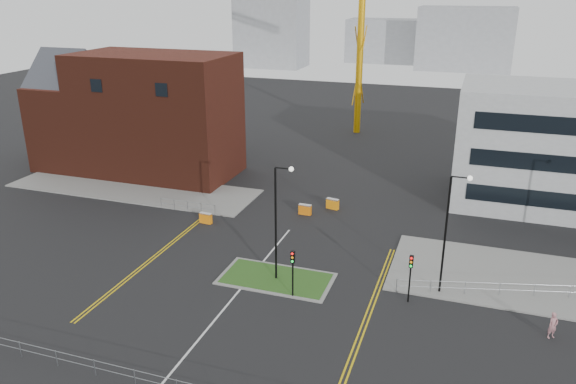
% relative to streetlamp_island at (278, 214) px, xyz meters
% --- Properties ---
extents(ground, '(200.00, 200.00, 0.00)m').
position_rel_streetlamp_island_xyz_m(ground, '(-2.22, -8.00, -5.41)').
color(ground, black).
rests_on(ground, ground).
extents(pavement_left, '(28.00, 8.00, 0.12)m').
position_rel_streetlamp_island_xyz_m(pavement_left, '(-22.22, 14.00, -5.35)').
color(pavement_left, slate).
rests_on(pavement_left, ground).
extents(pavement_right, '(24.00, 10.00, 0.12)m').
position_rel_streetlamp_island_xyz_m(pavement_right, '(19.78, 6.00, -5.35)').
color(pavement_right, slate).
rests_on(pavement_right, ground).
extents(island_kerb, '(8.60, 4.60, 0.08)m').
position_rel_streetlamp_island_xyz_m(island_kerb, '(-0.22, 0.00, -5.37)').
color(island_kerb, slate).
rests_on(island_kerb, ground).
extents(grass_island, '(8.00, 4.00, 0.12)m').
position_rel_streetlamp_island_xyz_m(grass_island, '(-0.22, 0.00, -5.35)').
color(grass_island, '#2A551C').
rests_on(grass_island, ground).
extents(brick_building, '(24.20, 10.07, 14.24)m').
position_rel_streetlamp_island_xyz_m(brick_building, '(-25.19, 20.00, 1.44)').
color(brick_building, '#4B1D12').
rests_on(brick_building, ground).
extents(streetlamp_island, '(1.46, 0.36, 9.18)m').
position_rel_streetlamp_island_xyz_m(streetlamp_island, '(0.00, 0.00, 0.00)').
color(streetlamp_island, black).
rests_on(streetlamp_island, ground).
extents(streetlamp_right_near, '(1.46, 0.36, 9.18)m').
position_rel_streetlamp_island_xyz_m(streetlamp_right_near, '(12.00, 2.00, 0.00)').
color(streetlamp_right_near, black).
rests_on(streetlamp_right_near, ground).
extents(traffic_light_island, '(0.28, 0.33, 3.65)m').
position_rel_streetlamp_island_xyz_m(traffic_light_island, '(1.78, -2.02, -2.85)').
color(traffic_light_island, black).
rests_on(traffic_light_island, ground).
extents(traffic_light_right, '(0.28, 0.33, 3.65)m').
position_rel_streetlamp_island_xyz_m(traffic_light_right, '(9.78, -0.02, -2.85)').
color(traffic_light_right, black).
rests_on(traffic_light_right, ground).
extents(railing_front, '(24.05, 0.05, 1.10)m').
position_rel_streetlamp_island_xyz_m(railing_front, '(-2.22, -14.00, -4.63)').
color(railing_front, gray).
rests_on(railing_front, ground).
extents(railing_left, '(6.05, 0.05, 1.10)m').
position_rel_streetlamp_island_xyz_m(railing_left, '(-13.22, 10.00, -4.67)').
color(railing_left, gray).
rests_on(railing_left, ground).
extents(railing_right, '(19.05, 5.05, 1.10)m').
position_rel_streetlamp_island_xyz_m(railing_right, '(18.28, 3.50, -4.63)').
color(railing_right, gray).
rests_on(railing_right, ground).
extents(centre_line, '(0.15, 30.00, 0.01)m').
position_rel_streetlamp_island_xyz_m(centre_line, '(-2.22, -6.00, -5.41)').
color(centre_line, silver).
rests_on(centre_line, ground).
extents(yellow_left_a, '(0.12, 24.00, 0.01)m').
position_rel_streetlamp_island_xyz_m(yellow_left_a, '(-11.22, 2.00, -5.41)').
color(yellow_left_a, gold).
rests_on(yellow_left_a, ground).
extents(yellow_left_b, '(0.12, 24.00, 0.01)m').
position_rel_streetlamp_island_xyz_m(yellow_left_b, '(-10.92, 2.00, -5.41)').
color(yellow_left_b, gold).
rests_on(yellow_left_b, ground).
extents(yellow_right_a, '(0.12, 20.00, 0.01)m').
position_rel_streetlamp_island_xyz_m(yellow_right_a, '(7.28, -2.00, -5.41)').
color(yellow_right_a, gold).
rests_on(yellow_right_a, ground).
extents(yellow_right_b, '(0.12, 20.00, 0.01)m').
position_rel_streetlamp_island_xyz_m(yellow_right_b, '(7.58, -2.00, -5.41)').
color(yellow_right_b, gold).
rests_on(yellow_right_b, ground).
extents(skyline_a, '(18.00, 12.00, 22.00)m').
position_rel_streetlamp_island_xyz_m(skyline_a, '(-42.22, 112.00, 5.59)').
color(skyline_a, gray).
rests_on(skyline_a, ground).
extents(skyline_b, '(24.00, 12.00, 16.00)m').
position_rel_streetlamp_island_xyz_m(skyline_b, '(7.78, 122.00, 2.59)').
color(skyline_b, gray).
rests_on(skyline_b, ground).
extents(skyline_d, '(30.00, 12.00, 12.00)m').
position_rel_streetlamp_island_xyz_m(skyline_d, '(-10.22, 132.00, 0.59)').
color(skyline_d, gray).
rests_on(skyline_d, ground).
extents(pedestrian, '(0.79, 0.74, 1.81)m').
position_rel_streetlamp_island_xyz_m(pedestrian, '(19.01, -1.43, -4.51)').
color(pedestrian, '#BB7980').
rests_on(pedestrian, ground).
extents(barrier_left, '(1.24, 0.53, 1.02)m').
position_rel_streetlamp_island_xyz_m(barrier_left, '(-10.22, 8.00, -4.86)').
color(barrier_left, orange).
rests_on(barrier_left, ground).
extents(barrier_mid, '(1.33, 0.68, 1.07)m').
position_rel_streetlamp_island_xyz_m(barrier_mid, '(0.22, 15.39, -4.83)').
color(barrier_mid, orange).
rests_on(barrier_mid, ground).
extents(barrier_right, '(1.25, 0.45, 1.04)m').
position_rel_streetlamp_island_xyz_m(barrier_right, '(-1.97, 13.07, -4.85)').
color(barrier_right, orange).
rests_on(barrier_right, ground).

